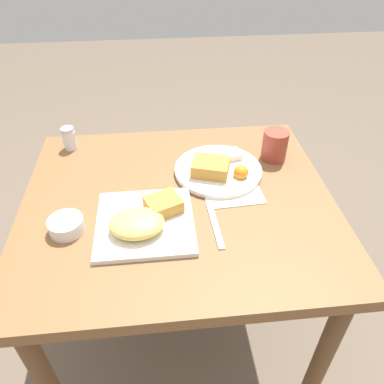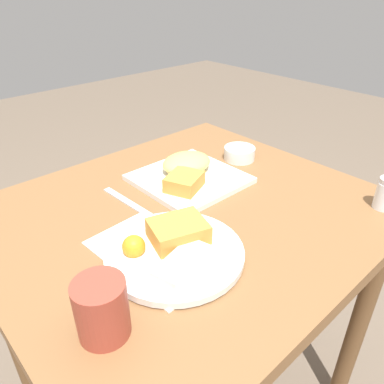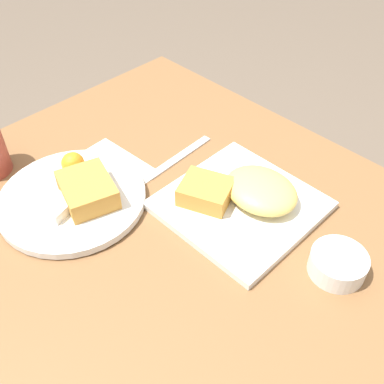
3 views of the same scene
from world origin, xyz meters
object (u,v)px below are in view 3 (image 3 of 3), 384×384
Objects in this scene: plate_oval_far at (73,195)px; butter_knife at (180,157)px; plate_square_near at (243,198)px; sauce_ramekin at (338,263)px.

plate_oval_far is 0.23m from butter_knife.
butter_knife is (-0.04, -0.22, -0.02)m from plate_oval_far.
plate_oval_far reaches higher than butter_knife.
butter_knife is at bearing -100.82° from plate_oval_far.
plate_square_near is at bearing -136.76° from plate_oval_far.
plate_oval_far is at bearing -13.54° from butter_knife.
butter_knife is (0.18, -0.01, -0.02)m from plate_square_near.
butter_knife is (0.38, -0.02, -0.02)m from sauce_ramekin.
plate_square_near is 0.20m from sauce_ramekin.
plate_square_near is 0.30m from plate_oval_far.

